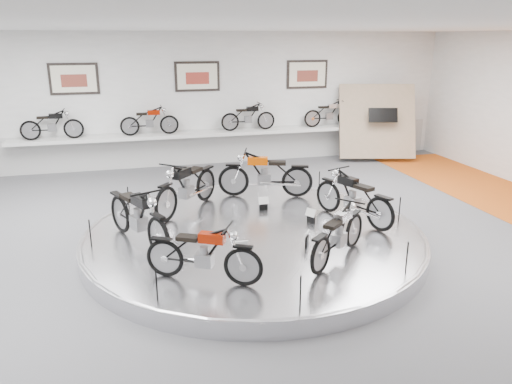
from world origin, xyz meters
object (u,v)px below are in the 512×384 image
object	(u,v)px
bike_a	(353,197)
shelf	(201,134)
display_platform	(254,238)
bike_f	(339,233)
bike_b	(265,174)
bike_d	(138,215)
bike_e	(203,253)
bike_c	(187,185)

from	to	relation	value
bike_a	shelf	bearing A→B (deg)	-4.38
display_platform	bike_f	world-z (taller)	bike_f
bike_b	bike_d	bearing A→B (deg)	54.03
shelf	bike_f	size ratio (longest dim) A/B	6.97
bike_b	bike_e	bearing A→B (deg)	79.88
shelf	bike_b	distance (m)	4.46
bike_b	bike_e	size ratio (longest dim) A/B	1.18
display_platform	bike_c	world-z (taller)	bike_c
bike_b	bike_e	xyz separation A→B (m)	(-2.04, -3.80, -0.08)
shelf	bike_b	world-z (taller)	bike_b
display_platform	bike_a	xyz separation A→B (m)	(2.04, 0.02, 0.66)
display_platform	bike_b	size ratio (longest dim) A/B	3.48
bike_a	bike_e	world-z (taller)	bike_a
shelf	bike_e	distance (m)	8.28
bike_b	bike_d	world-z (taller)	bike_d
bike_c	bike_f	distance (m)	3.72
bike_a	bike_e	bearing A→B (deg)	96.61
bike_d	bike_b	bearing A→B (deg)	101.68
bike_c	bike_d	size ratio (longest dim) A/B	1.01
shelf	bike_e	bearing A→B (deg)	-98.66
bike_a	bike_e	xyz separation A→B (m)	(-3.29, -1.80, -0.05)
bike_d	bike_f	world-z (taller)	bike_d
bike_f	bike_d	bearing A→B (deg)	113.71
bike_f	bike_c	bearing A→B (deg)	83.11
bike_d	bike_e	xyz separation A→B (m)	(0.88, -1.69, -0.09)
bike_e	bike_c	bearing A→B (deg)	115.83
display_platform	bike_f	distance (m)	1.99
bike_a	bike_c	size ratio (longest dim) A/B	0.92
display_platform	bike_c	bearing A→B (deg)	125.38
bike_a	bike_f	world-z (taller)	bike_a
shelf	bike_b	size ratio (longest dim) A/B	5.99
bike_c	bike_e	xyz separation A→B (m)	(-0.19, -3.28, -0.09)
shelf	bike_a	xyz separation A→B (m)	(2.04, -6.38, -0.19)
bike_d	bike_e	bearing A→B (deg)	3.33
bike_f	bike_b	bearing A→B (deg)	52.66
shelf	bike_d	distance (m)	6.84
display_platform	bike_e	size ratio (longest dim) A/B	4.11
display_platform	bike_f	bearing A→B (deg)	-57.78
bike_b	bike_d	distance (m)	3.61
shelf	bike_a	world-z (taller)	bike_a
bike_a	bike_b	bearing A→B (deg)	9.81
bike_b	bike_c	distance (m)	1.93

